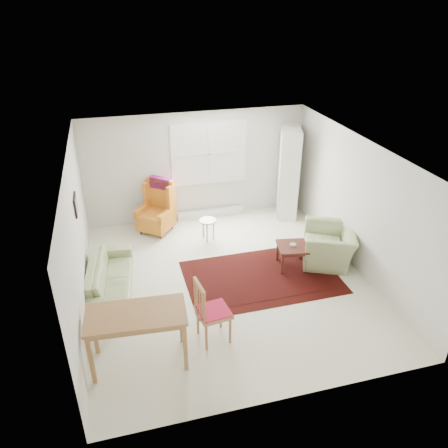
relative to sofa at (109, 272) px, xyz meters
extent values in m
cube|color=silver|center=(2.10, -0.31, -0.37)|extent=(5.00, 5.50, 0.01)
cube|color=white|center=(2.10, -0.31, 2.13)|extent=(5.00, 5.50, 0.01)
cube|color=beige|center=(2.10, 2.44, 0.88)|extent=(5.00, 0.04, 2.50)
cube|color=beige|center=(2.10, -3.06, 0.88)|extent=(5.00, 0.04, 2.50)
cube|color=beige|center=(-0.40, -0.31, 0.88)|extent=(0.04, 5.50, 2.50)
cube|color=beige|center=(4.60, -0.31, 0.88)|extent=(0.04, 5.50, 2.50)
cube|color=white|center=(2.40, 2.42, 1.18)|extent=(1.72, 0.06, 1.42)
cube|color=white|center=(2.40, 2.42, 1.18)|extent=(1.60, 0.02, 1.30)
cube|color=silver|center=(2.40, 2.36, -0.28)|extent=(1.60, 0.12, 0.18)
cube|color=black|center=(-0.38, 0.19, 1.28)|extent=(0.03, 0.42, 0.32)
cube|color=#A89F4D|center=(-0.36, 0.19, 1.28)|extent=(0.01, 0.34, 0.24)
imported|color=#909E69|center=(0.00, 0.00, 0.00)|extent=(0.91, 1.92, 0.75)
imported|color=#909E69|center=(4.20, -0.13, 0.05)|extent=(1.31, 1.38, 0.85)
camera|label=1|loc=(0.31, -6.71, 4.38)|focal=35.00mm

